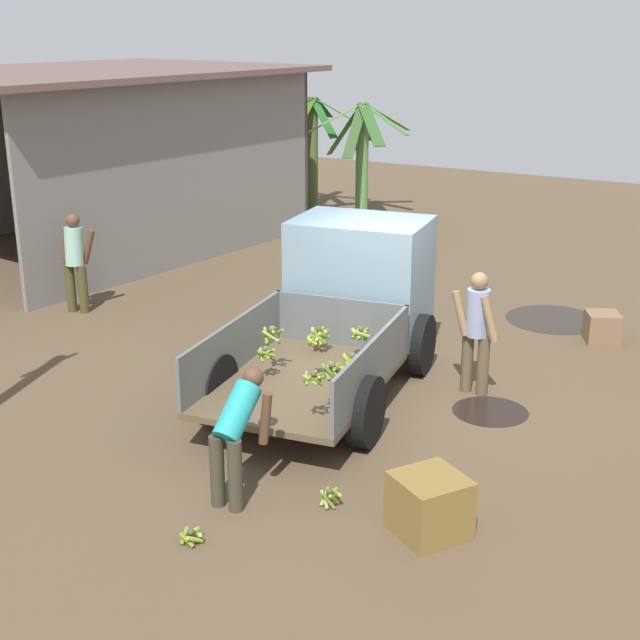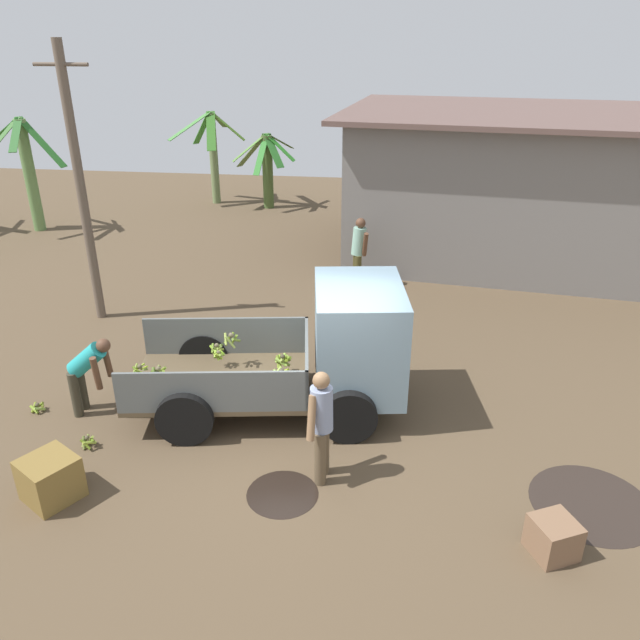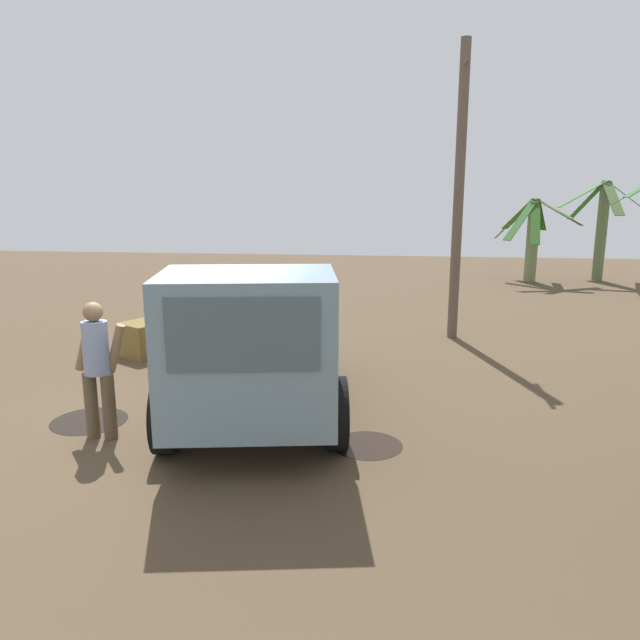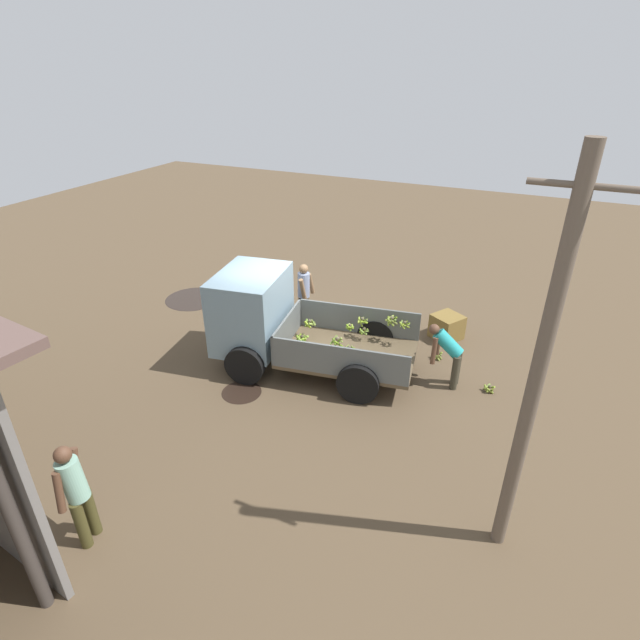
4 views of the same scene
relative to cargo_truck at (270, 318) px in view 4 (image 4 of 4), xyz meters
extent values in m
plane|color=brown|center=(-0.20, -0.78, -1.08)|extent=(36.00, 36.00, 0.00)
cylinder|color=black|center=(-0.03, 1.35, -1.08)|extent=(0.82, 0.82, 0.01)
cylinder|color=#2C231D|center=(3.65, -1.91, -1.08)|extent=(1.58, 1.58, 0.01)
cylinder|color=black|center=(-0.40, -2.24, -1.08)|extent=(0.97, 0.97, 0.01)
cube|color=brown|center=(-1.75, -0.26, -0.61)|extent=(3.06, 2.29, 0.08)
cube|color=#5D6260|center=(-1.89, 0.65, -0.24)|extent=(2.79, 0.47, 0.67)
cube|color=#5D6260|center=(-1.62, -1.17, -0.24)|extent=(2.79, 0.47, 0.67)
cube|color=#5D6260|center=(-0.39, -0.06, -0.24)|extent=(0.33, 1.87, 0.67)
cube|color=#7591A1|center=(0.42, 0.06, 0.18)|extent=(1.60, 2.03, 1.66)
cube|color=#4C606B|center=(1.09, 0.17, 0.51)|extent=(0.25, 1.47, 0.73)
cylinder|color=black|center=(0.08, 1.00, -0.65)|extent=(0.88, 0.34, 0.85)
cylinder|color=black|center=(0.37, -0.93, -0.65)|extent=(0.88, 0.34, 0.85)
cylinder|color=black|center=(-2.32, 0.64, -0.65)|extent=(0.88, 0.34, 0.85)
cylinder|color=black|center=(-2.02, -1.29, -0.65)|extent=(0.88, 0.34, 0.85)
sphere|color=#4E4632|center=(-0.70, -0.54, -0.18)|extent=(0.08, 0.08, 0.08)
cylinder|color=#88A341|center=(-0.77, -0.50, -0.23)|extent=(0.14, 0.20, 0.13)
cylinder|color=olive|center=(-0.77, -0.59, -0.22)|extent=(0.16, 0.19, 0.12)
cylinder|color=olive|center=(-0.68, -0.58, -0.26)|extent=(0.16, 0.11, 0.19)
cylinder|color=#5A7727|center=(-0.63, -0.52, -0.23)|extent=(0.10, 0.20, 0.14)
cylinder|color=olive|center=(-0.69, -0.47, -0.24)|extent=(0.20, 0.09, 0.15)
sphere|color=brown|center=(-1.68, 0.21, -0.01)|extent=(0.09, 0.09, 0.09)
cylinder|color=olive|center=(-1.64, 0.26, -0.10)|extent=(0.16, 0.13, 0.22)
cylinder|color=olive|center=(-1.73, 0.27, -0.09)|extent=(0.18, 0.17, 0.19)
cylinder|color=olive|center=(-1.77, 0.18, -0.07)|extent=(0.11, 0.23, 0.15)
cylinder|color=#889E46|center=(-1.68, 0.15, -0.10)|extent=(0.17, 0.05, 0.21)
cylinder|color=olive|center=(-1.59, 0.18, -0.07)|extent=(0.11, 0.23, 0.15)
sphere|color=brown|center=(-1.79, -0.98, -0.10)|extent=(0.08, 0.08, 0.08)
cylinder|color=olive|center=(-1.82, -1.05, -0.15)|extent=(0.18, 0.12, 0.13)
cylinder|color=olive|center=(-1.74, -1.03, -0.16)|extent=(0.15, 0.16, 0.14)
cylinder|color=olive|center=(-1.72, -0.96, -0.14)|extent=(0.09, 0.19, 0.10)
cylinder|color=olive|center=(-1.77, -0.94, -0.18)|extent=(0.15, 0.10, 0.18)
cylinder|color=#87AF28|center=(-1.85, -0.93, -0.14)|extent=(0.16, 0.17, 0.11)
cylinder|color=olive|center=(-1.86, -0.99, -0.15)|extent=(0.06, 0.18, 0.13)
sphere|color=brown|center=(-1.92, 0.15, -0.18)|extent=(0.08, 0.08, 0.08)
cylinder|color=olive|center=(-1.96, 0.10, -0.22)|extent=(0.17, 0.13, 0.11)
cylinder|color=olive|center=(-1.91, 0.11, -0.25)|extent=(0.15, 0.08, 0.16)
cylinder|color=olive|center=(-1.85, 0.13, -0.23)|extent=(0.10, 0.18, 0.12)
cylinder|color=olive|center=(-1.88, 0.19, -0.25)|extent=(0.12, 0.14, 0.16)
cylinder|color=olive|center=(-1.91, 0.22, -0.24)|extent=(0.17, 0.06, 0.14)
cylinder|color=#88AE31|center=(-1.96, 0.19, -0.25)|extent=(0.13, 0.13, 0.16)
cylinder|color=olive|center=(-1.99, 0.14, -0.23)|extent=(0.07, 0.18, 0.12)
sphere|color=brown|center=(-2.75, -1.01, 0.01)|extent=(0.07, 0.07, 0.07)
cylinder|color=#8AA22B|center=(-2.72, -1.07, -0.05)|extent=(0.16, 0.10, 0.14)
cylinder|color=olive|center=(-2.67, -1.00, -0.04)|extent=(0.05, 0.18, 0.12)
cylinder|color=#8FAB2A|center=(-2.71, -0.95, -0.04)|extent=(0.17, 0.12, 0.13)
cylinder|color=olive|center=(-2.79, -0.94, -0.04)|extent=(0.17, 0.12, 0.12)
cylinder|color=olive|center=(-2.82, -1.01, -0.03)|extent=(0.04, 0.18, 0.10)
cylinder|color=olive|center=(-2.79, -1.06, -0.05)|extent=(0.16, 0.12, 0.14)
sphere|color=#47402E|center=(-1.87, -0.89, -0.29)|extent=(0.08, 0.08, 0.08)
cylinder|color=olive|center=(-1.94, -0.89, -0.33)|extent=(0.04, 0.17, 0.10)
cylinder|color=olive|center=(-1.88, -0.94, -0.36)|extent=(0.15, 0.06, 0.14)
cylinder|color=olive|center=(-1.82, -0.93, -0.34)|extent=(0.13, 0.15, 0.12)
cylinder|color=olive|center=(-1.82, -0.85, -0.34)|extent=(0.13, 0.15, 0.11)
cylinder|color=#8DB246|center=(-1.89, -0.83, -0.35)|extent=(0.16, 0.08, 0.13)
sphere|color=#433C2B|center=(-0.80, 0.05, -0.25)|extent=(0.08, 0.08, 0.08)
cylinder|color=olive|center=(-0.74, 0.11, -0.31)|extent=(0.19, 0.19, 0.15)
cylinder|color=#94AD41|center=(-0.79, 0.10, -0.34)|extent=(0.17, 0.07, 0.20)
cylinder|color=#7FA838|center=(-0.84, 0.11, -0.32)|extent=(0.20, 0.16, 0.16)
cylinder|color=#88AE2D|center=(-0.86, 0.05, -0.34)|extent=(0.05, 0.17, 0.20)
cylinder|color=olive|center=(-0.85, 0.01, -0.33)|extent=(0.14, 0.18, 0.19)
cylinder|color=#89B03E|center=(-0.81, -0.04, -0.31)|extent=(0.22, 0.08, 0.15)
cylinder|color=olive|center=(-0.75, 0.00, -0.33)|extent=(0.17, 0.17, 0.19)
cylinder|color=#5D7617|center=(-0.71, 0.04, -0.31)|extent=(0.07, 0.22, 0.14)
sphere|color=brown|center=(-1.72, -0.41, 0.01)|extent=(0.07, 0.07, 0.07)
cylinder|color=olive|center=(-1.67, -0.38, -0.03)|extent=(0.11, 0.13, 0.09)
cylinder|color=#7BAA27|center=(-1.71, -0.37, -0.05)|extent=(0.12, 0.05, 0.13)
cylinder|color=olive|center=(-1.75, -0.37, -0.03)|extent=(0.14, 0.11, 0.09)
cylinder|color=#86AD31|center=(-1.77, -0.42, -0.03)|extent=(0.06, 0.14, 0.09)
cylinder|color=olive|center=(-1.73, -0.44, -0.05)|extent=(0.12, 0.09, 0.13)
cylinder|color=#91AB2A|center=(-1.70, -0.45, -0.04)|extent=(0.13, 0.08, 0.12)
cylinder|color=#8EAE3F|center=(-1.66, -0.43, -0.03)|extent=(0.08, 0.14, 0.09)
sphere|color=brown|center=(-2.44, -1.07, 0.03)|extent=(0.08, 0.08, 0.08)
cylinder|color=olive|center=(-2.43, -0.99, -0.05)|extent=(0.19, 0.06, 0.18)
cylinder|color=olive|center=(-2.50, -1.03, -0.05)|extent=(0.14, 0.19, 0.17)
cylinder|color=#5C752E|center=(-2.50, -1.09, -0.05)|extent=(0.12, 0.19, 0.18)
cylinder|color=#5A761C|center=(-2.44, -1.14, -0.04)|extent=(0.20, 0.05, 0.16)
cylinder|color=#9BB043|center=(-2.37, -1.13, -0.02)|extent=(0.18, 0.19, 0.12)
cylinder|color=olive|center=(-2.38, -1.04, -0.05)|extent=(0.11, 0.19, 0.18)
cylinder|color=#3F3833|center=(-0.20, 6.20, 0.74)|extent=(0.16, 0.16, 3.65)
cylinder|color=brown|center=(-5.30, 2.84, 1.67)|extent=(0.19, 0.19, 5.49)
cylinder|color=brown|center=(-5.30, 2.84, 3.96)|extent=(1.05, 0.07, 0.07)
cylinder|color=brown|center=(0.07, -1.95, -0.68)|extent=(0.17, 0.17, 0.81)
cylinder|color=brown|center=(0.09, -1.72, -0.68)|extent=(0.17, 0.17, 0.81)
cylinder|color=#8896B7|center=(0.08, -1.83, 0.04)|extent=(0.33, 0.32, 0.64)
sphere|color=#8C6746|center=(0.07, -1.83, 0.47)|extent=(0.23, 0.23, 0.23)
cylinder|color=#8C6746|center=(-0.03, -2.03, 0.02)|extent=(0.12, 0.28, 0.60)
cylinder|color=#8C6746|center=(0.00, -1.62, 0.02)|extent=(0.12, 0.28, 0.60)
cylinder|color=#3B3628|center=(-3.98, -0.60, -0.69)|extent=(0.15, 0.15, 0.77)
cylinder|color=#3B3628|center=(-3.98, -0.81, -0.69)|extent=(0.15, 0.15, 0.77)
cylinder|color=teal|center=(-3.75, -0.70, -0.11)|extent=(0.65, 0.30, 0.61)
sphere|color=brown|center=(-3.44, -0.69, 0.16)|extent=(0.22, 0.22, 0.22)
cylinder|color=brown|center=(-3.52, -0.50, -0.23)|extent=(0.10, 0.19, 0.58)
cylinder|color=brown|center=(-3.52, -0.89, -0.23)|extent=(0.10, 0.17, 0.58)
cylinder|color=#443E1E|center=(0.00, 5.36, -0.67)|extent=(0.20, 0.20, 0.82)
cylinder|color=#443E1E|center=(0.06, 5.14, -0.67)|extent=(0.20, 0.20, 0.82)
cylinder|color=#8CBFAA|center=(0.05, 5.25, 0.06)|extent=(0.42, 0.38, 0.66)
sphere|color=brown|center=(0.09, 5.26, 0.49)|extent=(0.23, 0.23, 0.23)
cylinder|color=brown|center=(0.07, 5.47, 0.03)|extent=(0.15, 0.22, 0.61)
cylinder|color=brown|center=(0.22, 5.09, 0.04)|extent=(0.18, 0.30, 0.61)
sphere|color=#4E4633|center=(-3.44, -1.60, -0.91)|extent=(0.07, 0.07, 0.07)
cylinder|color=olive|center=(-3.49, -1.61, -0.99)|extent=(0.09, 0.16, 0.18)
cylinder|color=olive|center=(-3.45, -1.66, -0.99)|extent=(0.17, 0.06, 0.17)
cylinder|color=#95B139|center=(-3.38, -1.65, -0.95)|extent=(0.17, 0.17, 0.11)
cylinder|color=olive|center=(-3.37, -1.57, -0.97)|extent=(0.11, 0.18, 0.15)
cylinder|color=#99AC47|center=(-3.43, -1.54, -0.99)|extent=(0.16, 0.06, 0.18)
cylinder|color=#8A9C43|center=(-3.49, -1.57, -0.99)|extent=(0.12, 0.16, 0.18)
sphere|color=#4E4632|center=(-4.69, -0.79, -0.96)|extent=(0.07, 0.07, 0.07)
cylinder|color=#8CAF49|center=(-4.63, -0.83, -1.00)|extent=(0.14, 0.17, 0.12)
cylinder|color=olive|center=(-4.63, -0.75, -1.00)|extent=(0.13, 0.18, 0.11)
cylinder|color=olive|center=(-4.71, -0.73, -1.01)|extent=(0.18, 0.08, 0.14)
cylinder|color=olive|center=(-4.76, -0.79, -1.01)|extent=(0.05, 0.17, 0.13)
cylinder|color=#8DAC35|center=(-4.71, -0.85, -1.01)|extent=(0.18, 0.10, 0.13)
cube|color=brown|center=(-3.40, -2.68, -0.78)|extent=(0.88, 0.88, 0.60)
cube|color=brown|center=(2.94, -2.84, -0.85)|extent=(0.65, 0.65, 0.47)
camera|label=1|loc=(-10.45, -5.51, 3.63)|focal=50.00mm
camera|label=2|loc=(0.93, -8.66, 4.56)|focal=35.00mm
camera|label=3|loc=(6.77, 1.52, 1.99)|focal=35.00mm
camera|label=4|loc=(-4.98, 8.34, 5.07)|focal=28.00mm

